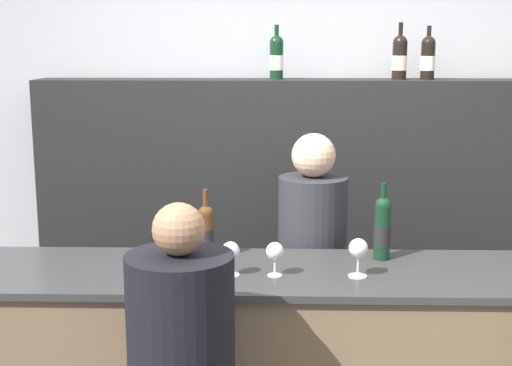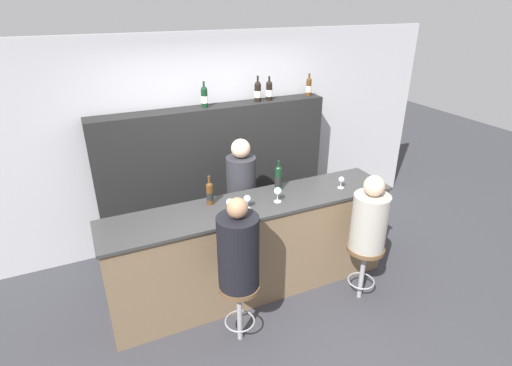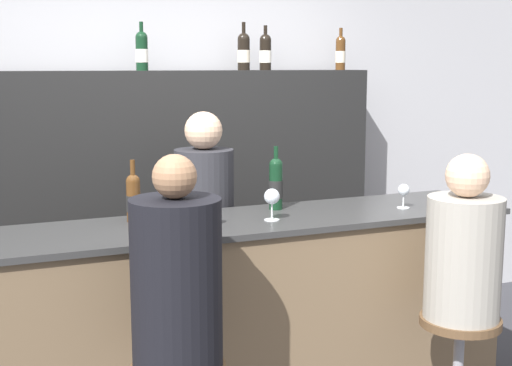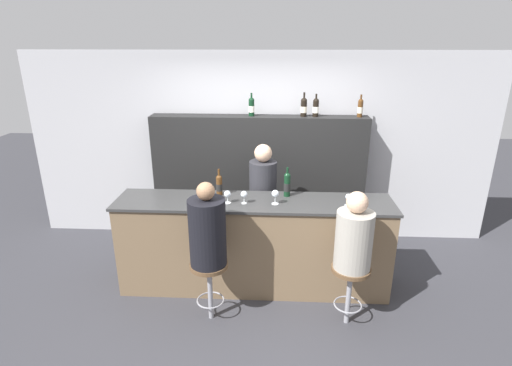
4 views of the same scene
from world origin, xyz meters
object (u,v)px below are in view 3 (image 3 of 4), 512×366
Objects in this scene: wine_bottle_backbar_1 at (244,51)px; wine_bottle_backbar_3 at (340,52)px; wine_bottle_backbar_2 at (265,52)px; guest_seated_right at (464,250)px; wine_bottle_counter_0 at (133,197)px; wine_glass_3 at (404,191)px; bartender at (205,261)px; wine_glass_2 at (272,198)px; bar_stool_right at (459,345)px; wine_glass_1 at (208,205)px; wine_glass_0 at (171,209)px; guest_seated_left at (176,277)px; wine_bottle_counter_1 at (276,183)px; wine_bottle_backbar_0 at (142,51)px.

wine_bottle_backbar_3 is at bearing 0.00° from wine_bottle_backbar_1.
wine_bottle_backbar_2 is 1.99m from guest_seated_right.
wine_bottle_counter_0 is 1.66m from wine_bottle_backbar_2.
wine_glass_3 is 1.17m from bartender.
guest_seated_right is at bearing -91.83° from wine_glass_3.
wine_bottle_backbar_1 is at bearing 74.27° from wine_glass_2.
wine_bottle_backbar_1 is at bearing 103.12° from bar_stool_right.
wine_glass_2 is (-0.34, -1.22, -0.73)m from wine_bottle_backbar_1.
wine_glass_1 is 1.37m from bar_stool_right.
wine_glass_1 is at bearing -107.19° from bartender.
wine_bottle_backbar_3 is 2.26m from bar_stool_right.
wine_bottle_backbar_1 is 2.18× the size of wine_glass_0.
wine_glass_3 is 1.51m from guest_seated_left.
wine_bottle_backbar_2 is 2.22× the size of wine_glass_3.
bartender reaches higher than wine_glass_0.
guest_seated_right is at bearing -25.78° from wine_glass_1.
wine_bottle_backbar_2 reaches higher than bartender.
wine_bottle_counter_1 is 0.27m from wine_glass_2.
wine_glass_1 reaches higher than bar_stool_right.
guest_seated_left is at bearing -90.99° from wine_bottle_counter_0.
wine_bottle_backbar_0 reaches higher than wine_glass_2.
wine_glass_1 is (-0.46, -0.24, -0.04)m from wine_bottle_counter_1.
wine_glass_0 is (-1.01, -1.22, -0.74)m from wine_bottle_backbar_2.
wine_bottle_counter_1 is 2.38× the size of wine_glass_0.
wine_bottle_backbar_2 is 1.65m from wine_glass_1.
wine_glass_2 is at bearing 145.14° from guest_seated_right.
bartender is at bearing 35.92° from wine_bottle_counter_0.
guest_seated_right is at bearing -100.04° from wine_bottle_backbar_3.
guest_seated_right is at bearing 0.00° from guest_seated_left.
wine_bottle_backbar_1 is 1.06× the size of wine_bottle_backbar_2.
bartender is at bearing 147.47° from wine_glass_3.
wine_glass_1 is (-0.83, -1.22, -0.74)m from wine_bottle_backbar_2.
wine_bottle_backbar_2 reaches higher than wine_bottle_counter_1.
wine_bottle_counter_0 is 0.76m from wine_bottle_counter_1.
wine_glass_1 reaches higher than wine_glass_3.
wine_bottle_counter_0 is 2.16× the size of wine_glass_0.
wine_bottle_backbar_3 is at bearing 79.96° from bar_stool_right.
wine_glass_2 is at bearing -130.94° from wine_bottle_backbar_3.
wine_glass_2 reaches higher than wine_glass_0.
wine_bottle_backbar_3 is at bearing -0.00° from wine_bottle_backbar_2.
bartender reaches higher than bar_stool_right.
wine_bottle_backbar_0 reaches higher than wine_glass_3.
wine_glass_0 is 0.09× the size of bartender.
wine_glass_0 is 0.18× the size of guest_seated_right.
wine_bottle_backbar_1 reaches higher than wine_bottle_backbar_3.
wine_bottle_backbar_1 reaches higher than wine_bottle_backbar_0.
bartender is (0.18, 0.58, -0.44)m from wine_glass_1.
wine_glass_0 is 1.01× the size of wine_glass_1.
wine_bottle_backbar_0 is at bearing 121.71° from guest_seated_right.
wine_glass_0 is 0.17× the size of guest_seated_left.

